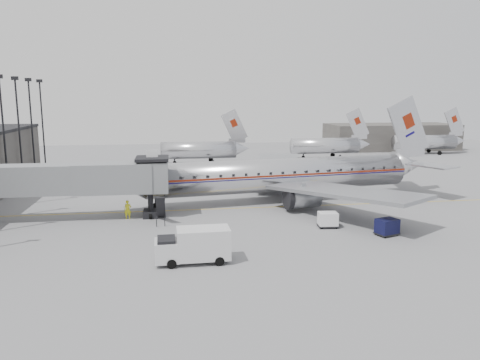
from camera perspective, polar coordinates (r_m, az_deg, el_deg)
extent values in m
plane|color=slate|center=(47.82, 0.29, -5.17)|extent=(160.00, 160.00, 0.00)
cube|color=#3D3937|center=(118.04, 17.88, 5.06)|extent=(30.00, 12.00, 6.00)
cube|color=gold|center=(54.04, 2.49, -3.36)|extent=(60.00, 0.15, 0.01)
cube|color=slate|center=(52.13, -25.02, -0.01)|extent=(12.00, 2.80, 3.00)
cube|color=slate|center=(50.27, -15.16, 0.26)|extent=(8.00, 3.00, 3.10)
cube|color=slate|center=(50.33, -10.59, 0.46)|extent=(3.20, 3.60, 3.20)
cube|color=black|center=(50.05, -10.66, 2.60)|extent=(3.40, 3.80, 0.30)
cube|color=white|center=(49.99, -10.68, 3.17)|extent=(1.20, 0.15, 0.80)
cylinder|color=black|center=(50.52, -10.83, -2.87)|extent=(0.56, 0.56, 2.80)
cube|color=black|center=(50.77, -10.79, -4.03)|extent=(1.60, 2.20, 0.70)
cylinder|color=black|center=(49.81, -10.84, -4.36)|extent=(0.30, 0.60, 0.60)
cylinder|color=black|center=(51.75, -10.75, -3.81)|extent=(0.30, 0.60, 0.60)
cube|color=black|center=(48.22, -9.64, -3.34)|extent=(0.90, 3.20, 2.90)
cylinder|color=black|center=(65.14, -26.81, 4.57)|extent=(0.24, 0.24, 15.00)
cylinder|color=black|center=(70.84, -25.30, 5.06)|extent=(0.24, 0.24, 15.00)
cube|color=black|center=(70.68, -25.77, 11.12)|extent=(0.90, 0.25, 0.50)
cylinder|color=black|center=(76.59, -24.01, 5.48)|extent=(0.24, 0.24, 15.00)
cube|color=black|center=(76.44, -24.42, 11.08)|extent=(0.90, 0.25, 0.50)
cylinder|color=black|center=(82.37, -22.90, 5.83)|extent=(0.24, 0.24, 15.00)
cube|color=black|center=(82.23, -23.27, 11.04)|extent=(0.90, 0.25, 0.50)
cylinder|color=silver|center=(88.30, -5.08, 3.65)|extent=(14.00, 3.20, 3.20)
cube|color=silver|center=(88.54, -0.70, 6.57)|extent=(5.17, 0.26, 6.52)
cylinder|color=black|center=(88.43, -7.98, 2.23)|extent=(0.24, 0.24, 1.00)
cylinder|color=silver|center=(97.18, 10.31, 4.13)|extent=(14.00, 3.20, 3.20)
cube|color=silver|center=(99.19, 14.14, 6.66)|extent=(5.17, 0.26, 6.52)
cylinder|color=black|center=(96.08, 7.72, 2.87)|extent=(0.24, 0.24, 1.00)
cylinder|color=silver|center=(110.68, 21.54, 4.31)|extent=(14.00, 3.20, 3.20)
cube|color=silver|center=(113.90, 24.67, 6.47)|extent=(5.17, 0.26, 6.52)
cylinder|color=black|center=(108.74, 19.40, 3.24)|extent=(0.24, 0.24, 1.00)
cylinder|color=silver|center=(56.88, 4.92, 0.62)|extent=(32.52, 8.62, 3.98)
cone|color=silver|center=(53.07, -13.22, -0.32)|extent=(3.77, 4.41, 3.98)
cone|color=silver|center=(65.58, 19.79, 1.72)|extent=(4.81, 4.37, 3.78)
cube|color=maroon|center=(56.83, 4.92, 0.89)|extent=(32.53, 8.67, 0.19)
cube|color=#10094F|center=(56.87, 4.92, 0.64)|extent=(32.53, 8.67, 0.11)
cube|color=silver|center=(64.89, 19.83, 6.03)|extent=(6.58, 1.28, 8.27)
cube|color=gray|center=(67.00, 4.45, 1.81)|extent=(10.35, 18.17, 1.28)
cube|color=gray|center=(49.69, 12.49, -1.38)|extent=(14.21, 17.71, 1.28)
cylinder|color=gray|center=(62.50, 3.47, -0.04)|extent=(3.95, 2.77, 2.26)
cylinder|color=gray|center=(52.35, 7.68, -2.14)|extent=(3.95, 2.77, 2.26)
cylinder|color=black|center=(53.79, -10.25, -2.82)|extent=(0.22, 0.22, 1.40)
cylinder|color=black|center=(60.67, 5.81, -1.16)|extent=(0.28, 0.28, 1.51)
cylinder|color=black|center=(60.73, 5.80, -1.41)|extent=(1.12, 0.53, 1.08)
cylinder|color=black|center=(55.66, 8.00, -2.25)|extent=(0.28, 0.28, 1.51)
cylinder|color=black|center=(55.72, 7.99, -2.52)|extent=(1.12, 0.53, 1.08)
cube|color=silver|center=(36.45, -4.49, -7.68)|extent=(4.10, 2.34, 2.36)
cube|color=silver|center=(36.47, -8.93, -8.51)|extent=(1.85, 2.17, 1.57)
cube|color=black|center=(36.26, -8.96, -7.50)|extent=(1.39, 1.94, 0.67)
cylinder|color=black|center=(35.75, -8.33, -10.09)|extent=(0.73, 0.30, 0.72)
cylinder|color=black|center=(37.66, -8.40, -9.02)|extent=(0.73, 0.30, 0.72)
cylinder|color=black|center=(35.98, -2.51, -9.85)|extent=(0.73, 0.30, 0.72)
cylinder|color=black|center=(37.88, -2.89, -8.81)|extent=(0.73, 0.30, 0.72)
cube|color=black|center=(45.30, 17.49, -5.37)|extent=(2.23, 1.94, 1.31)
cube|color=black|center=(45.49, 17.44, -6.22)|extent=(2.35, 2.06, 0.11)
cylinder|color=black|center=(44.61, 17.26, -6.60)|extent=(0.30, 0.20, 0.28)
cylinder|color=black|center=(45.65, 18.61, -6.29)|extent=(0.30, 0.20, 0.28)
cylinder|color=black|center=(45.38, 16.26, -6.26)|extent=(0.30, 0.20, 0.28)
cylinder|color=black|center=(46.40, 17.62, -5.97)|extent=(0.30, 0.20, 0.28)
cube|color=silver|center=(46.60, 10.66, -4.67)|extent=(1.92, 1.50, 1.27)
cube|color=black|center=(46.78, 10.63, -5.47)|extent=(2.02, 1.60, 0.11)
cylinder|color=black|center=(46.11, 9.92, -5.74)|extent=(0.28, 0.13, 0.27)
cylinder|color=black|center=(46.47, 11.67, -5.67)|extent=(0.28, 0.13, 0.27)
cylinder|color=black|center=(47.13, 9.61, -5.37)|extent=(0.28, 0.13, 0.27)
cylinder|color=black|center=(47.48, 11.32, -5.32)|extent=(0.28, 0.13, 0.27)
imported|color=yellow|center=(50.20, -13.53, -3.54)|extent=(0.72, 0.48, 1.98)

